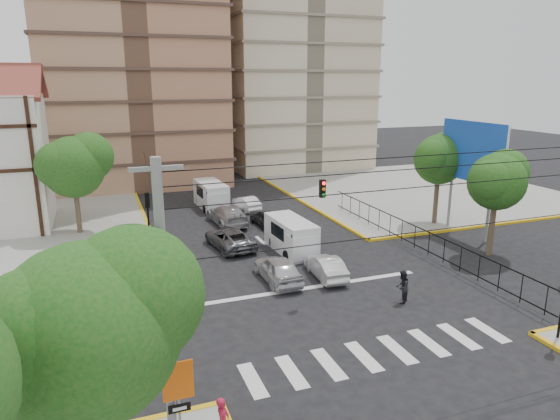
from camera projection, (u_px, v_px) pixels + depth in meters
name	position (u px, v px, depth m)	size (l,w,h in m)	color
ground	(320.00, 296.00, 26.25)	(160.00, 160.00, 0.00)	black
sidewalk_ne	(415.00, 190.00, 51.10)	(26.00, 26.00, 0.15)	gray
crosswalk_stripes	(380.00, 353.00, 20.81)	(12.00, 2.40, 0.01)	silver
stop_line	(311.00, 287.00, 27.34)	(13.00, 0.40, 0.01)	silver
park_fence	(414.00, 250.00, 33.36)	(0.10, 22.50, 1.66)	black
billboard	(473.00, 154.00, 35.03)	(0.36, 6.20, 8.10)	slate
tree_sw_near	(91.00, 324.00, 12.18)	(5.63, 4.60, 7.57)	#473828
tree_park_a	(498.00, 179.00, 31.21)	(4.41, 3.60, 6.83)	#473828
tree_park_c	(440.00, 157.00, 37.81)	(4.65, 3.80, 7.25)	#473828
tree_tudor	(74.00, 164.00, 35.42)	(5.39, 4.40, 7.43)	#473828
traffic_light_nw	(148.00, 216.00, 29.90)	(0.28, 0.22, 4.40)	black
traffic_light_hanging	(341.00, 195.00, 22.90)	(18.00, 9.12, 0.92)	black
utility_pole_sw	(165.00, 314.00, 13.84)	(1.40, 0.28, 9.00)	slate
district_sign	(178.00, 390.00, 14.28)	(0.90, 0.12, 3.20)	slate
van_right_lane	(292.00, 237.00, 32.61)	(2.15, 4.93, 2.18)	silver
van_left_lane	(212.00, 196.00, 43.85)	(2.23, 5.13, 2.27)	silver
car_silver_front_left	(278.00, 269.00, 28.05)	(1.73, 4.30, 1.46)	silver
car_white_front_right	(326.00, 267.00, 28.61)	(1.36, 3.90, 1.29)	silver
car_grey_mid_left	(230.00, 238.00, 33.60)	(2.26, 4.89, 1.36)	#595B61
car_silver_rear_left	(227.00, 215.00, 39.09)	(2.16, 5.31, 1.54)	#A8A8AC
car_darkgrey_mid_right	(266.00, 218.00, 38.75)	(1.49, 3.70, 1.26)	#2A2A2C
car_white_rear_right	(246.00, 203.00, 43.46)	(1.29, 3.70, 1.22)	white
pedestrian_crosswalk	(402.00, 287.00, 25.29)	(0.83, 0.65, 1.72)	black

